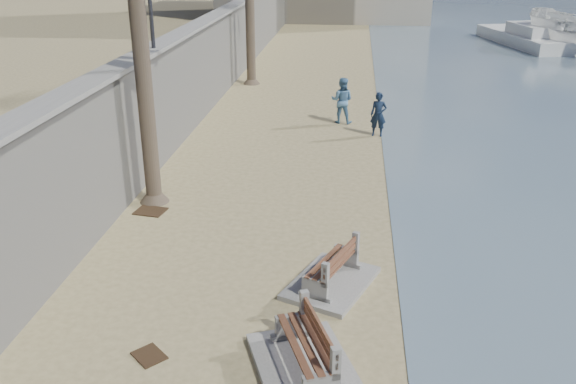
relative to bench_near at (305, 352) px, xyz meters
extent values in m
cube|color=gray|center=(-5.51, 17.84, 1.34)|extent=(0.45, 70.00, 3.50)
cube|color=gray|center=(-5.51, 17.84, 3.14)|extent=(0.80, 70.00, 0.12)
cube|color=gray|center=(0.00, 0.00, -0.35)|extent=(2.24, 2.65, 0.12)
cube|color=gray|center=(0.31, 2.78, -0.35)|extent=(2.09, 2.44, 0.11)
cylinder|color=brown|center=(-4.67, 6.63, 3.50)|extent=(0.42, 0.42, 7.82)
cylinder|color=brown|center=(-4.40, 21.30, 3.37)|extent=(0.44, 0.44, 7.56)
imported|color=#132035|center=(1.55, 13.34, 0.50)|extent=(0.72, 0.54, 1.83)
imported|color=teal|center=(0.20, 14.91, 0.57)|extent=(1.05, 0.88, 1.96)
cube|color=#382616|center=(-4.58, 5.96, -0.39)|extent=(0.85, 0.72, 0.03)
cube|color=#382616|center=(-2.71, 0.12, -0.39)|extent=(0.71, 0.70, 0.03)
camera|label=1|loc=(0.60, -8.16, 6.26)|focal=38.00mm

